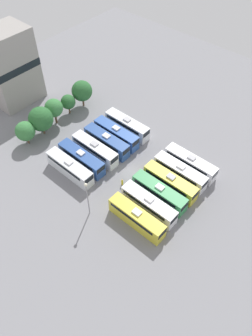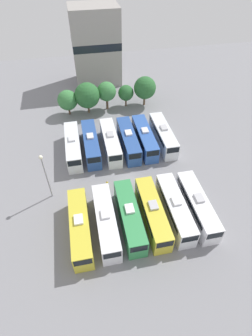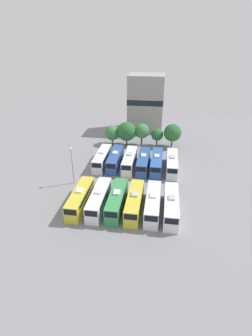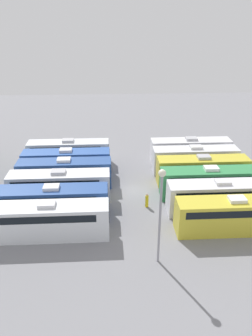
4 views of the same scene
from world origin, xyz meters
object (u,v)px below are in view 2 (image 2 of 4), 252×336
object	(u,v)px
worker_person	(107,185)
tree_2	(107,92)
bus_8	(110,141)
bus_10	(145,137)
bus_4	(175,208)
tree_1	(87,95)
bus_2	(129,216)
bus_0	(80,226)
light_pole	(45,170)
depot_building	(96,46)
bus_3	(152,212)
bus_9	(128,140)
bus_5	(197,205)
bus_7	(91,143)
bus_1	(106,221)
tree_0	(68,100)
bus_6	(73,146)
tree_3	(126,93)
bus_11	(163,135)
tree_4	(145,88)

from	to	relation	value
worker_person	tree_2	distance (m)	25.14
bus_8	bus_10	size ratio (longest dim) A/B	1.00
bus_4	bus_8	xyz separation A→B (m)	(-6.85, 17.44, 0.00)
worker_person	tree_1	distance (m)	24.06
bus_2	tree_1	world-z (taller)	tree_1
bus_0	light_pole	world-z (taller)	light_pole
bus_2	depot_building	bearing A→B (deg)	88.31
bus_2	bus_3	bearing A→B (deg)	-1.21
bus_10	worker_person	xyz separation A→B (m)	(-8.90, -9.78, -1.10)
bus_2	bus_3	world-z (taller)	same
bus_0	bus_9	distance (m)	20.59
bus_8	bus_4	bearing A→B (deg)	-68.57
bus_8	bus_9	size ratio (longest dim) A/B	1.00
tree_1	tree_2	xyz separation A→B (m)	(4.43, 0.81, 0.04)
bus_9	depot_building	xyz separation A→B (m)	(-2.12, 29.47, 7.34)
bus_5	bus_7	size ratio (longest dim) A/B	1.00
bus_0	tree_2	world-z (taller)	tree_2
bus_1	depot_building	size ratio (longest dim) A/B	0.63
tree_1	tree_2	distance (m)	4.50
bus_8	tree_0	xyz separation A→B (m)	(-7.23, 14.11, 1.69)
bus_4	bus_7	xyz separation A→B (m)	(-10.55, 17.68, 0.00)
bus_4	bus_8	bearing A→B (deg)	111.43
bus_2	bus_4	size ratio (longest dim) A/B	1.00
tree_0	tree_1	bearing A→B (deg)	-2.32
bus_9	tree_1	bearing A→B (deg)	114.05
bus_3	bus_5	distance (m)	6.87
bus_6	tree_1	distance (m)	14.61
bus_1	bus_2	bearing A→B (deg)	3.10
bus_10	tree_0	xyz separation A→B (m)	(-13.94, 14.18, 1.69)
bus_6	tree_3	size ratio (longest dim) A/B	2.22
bus_6	depot_building	world-z (taller)	depot_building
depot_building	bus_3	bearing A→B (deg)	-87.50
bus_7	tree_2	size ratio (longest dim) A/B	1.76
bus_6	tree_1	world-z (taller)	tree_1
bus_3	bus_10	world-z (taller)	same
bus_3	tree_0	size ratio (longest dim) A/B	2.00
tree_3	depot_building	world-z (taller)	depot_building
bus_2	bus_4	distance (m)	6.89
bus_11	bus_7	bearing A→B (deg)	179.10
bus_4	tree_0	size ratio (longest dim) A/B	2.00
bus_5	bus_8	bearing A→B (deg)	120.20
bus_0	tree_2	xyz separation A→B (m)	(8.76, 32.56, 2.50)
bus_7	tree_4	bearing A→B (deg)	45.53
bus_8	bus_5	bearing A→B (deg)	-59.80
tree_4	bus_11	bearing A→B (deg)	-90.05
bus_0	bus_11	world-z (taller)	same
bus_8	light_pole	distance (m)	15.46
bus_4	depot_building	xyz separation A→B (m)	(-5.51, 46.71, 7.34)
bus_5	light_pole	bearing A→B (deg)	160.00
tree_4	bus_7	bearing A→B (deg)	-134.47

